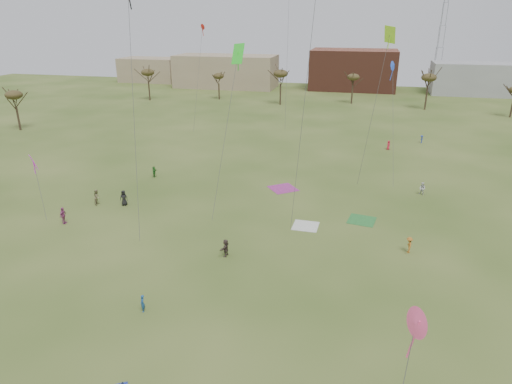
# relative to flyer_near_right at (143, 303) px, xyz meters

# --- Properties ---
(ground) EXTENTS (260.00, 260.00, 0.00)m
(ground) POSITION_rel_flyer_near_right_xyz_m (5.84, 1.25, -0.72)
(ground) COLOR #345019
(ground) RESTS_ON ground
(flyer_near_right) EXTENTS (0.57, 0.62, 1.43)m
(flyer_near_right) POSITION_rel_flyer_near_right_xyz_m (0.00, 0.00, 0.00)
(flyer_near_right) COLOR #1E4F8B
(flyer_near_right) RESTS_ON ground
(spectator_fore_b) EXTENTS (0.88, 1.04, 1.90)m
(spectator_fore_b) POSITION_rel_flyer_near_right_xyz_m (-15.33, 18.32, 0.24)
(spectator_fore_b) COLOR #847B54
(spectator_fore_b) RESTS_ON ground
(spectator_fore_c) EXTENTS (0.75, 1.67, 1.74)m
(spectator_fore_c) POSITION_rel_flyer_near_right_xyz_m (3.69, 9.85, 0.16)
(spectator_fore_c) COLOR #4C3B36
(spectator_fore_c) RESTS_ON ground
(flyer_mid_a) EXTENTS (1.05, 0.81, 1.92)m
(flyer_mid_a) POSITION_rel_flyer_near_right_xyz_m (-12.02, 18.83, 0.24)
(flyer_mid_a) COLOR black
(flyer_mid_a) RESTS_ON ground
(flyer_mid_b) EXTENTS (0.61, 1.06, 1.64)m
(flyer_mid_b) POSITION_rel_flyer_near_right_xyz_m (20.76, 14.70, 0.10)
(flyer_mid_b) COLOR #B06821
(flyer_mid_b) RESTS_ON ground
(spectator_mid_d) EXTENTS (0.57, 1.17, 1.93)m
(spectator_mid_d) POSITION_rel_flyer_near_right_xyz_m (-15.94, 12.55, 0.25)
(spectator_mid_d) COLOR #9F427C
(spectator_mid_d) RESTS_ON ground
(spectator_mid_e) EXTENTS (1.03, 0.99, 1.68)m
(spectator_mid_e) POSITION_rel_flyer_near_right_xyz_m (23.53, 31.02, 0.12)
(spectator_mid_e) COLOR silver
(spectator_mid_e) RESTS_ON ground
(flyer_far_a) EXTENTS (0.64, 1.49, 1.56)m
(flyer_far_a) POSITION_rel_flyer_near_right_xyz_m (-13.04, 29.25, 0.06)
(flyer_far_a) COLOR #2D7527
(flyer_far_a) RESTS_ON ground
(flyer_far_b) EXTENTS (0.80, 0.91, 1.57)m
(flyer_far_b) POSITION_rel_flyer_near_right_xyz_m (19.94, 51.96, 0.07)
(flyer_far_b) COLOR red
(flyer_far_b) RESTS_ON ground
(flyer_far_c) EXTENTS (0.67, 0.98, 1.41)m
(flyer_far_c) POSITION_rel_flyer_near_right_xyz_m (25.93, 57.90, -0.01)
(flyer_far_c) COLOR #213999
(flyer_far_c) RESTS_ON ground
(blanket_cream) EXTENTS (2.81, 2.81, 0.03)m
(blanket_cream) POSITION_rel_flyer_near_right_xyz_m (10.23, 18.22, -0.71)
(blanket_cream) COLOR white
(blanket_cream) RESTS_ON ground
(blanket_plum) EXTENTS (4.65, 4.65, 0.03)m
(blanket_plum) POSITION_rel_flyer_near_right_xyz_m (5.73, 28.99, -0.71)
(blanket_plum) COLOR #A7338B
(blanket_plum) RESTS_ON ground
(blanket_olive) EXTENTS (3.36, 3.36, 0.03)m
(blanket_olive) POSITION_rel_flyer_near_right_xyz_m (16.19, 21.19, -0.71)
(blanket_olive) COLOR #2E8036
(blanket_olive) RESTS_ON ground
(kites_aloft) EXTENTS (62.62, 68.55, 27.05)m
(kites_aloft) POSITION_rel_flyer_near_right_xyz_m (1.03, 26.12, 19.73)
(kites_aloft) COLOR red
(kites_aloft) RESTS_ON ground
(tree_line) EXTENTS (117.44, 49.32, 8.91)m
(tree_line) POSITION_rel_flyer_near_right_xyz_m (2.99, 80.37, 6.37)
(tree_line) COLOR #3A2B1E
(tree_line) RESTS_ON ground
(building_tan) EXTENTS (32.00, 14.00, 10.00)m
(building_tan) POSITION_rel_flyer_near_right_xyz_m (-29.16, 116.25, 4.28)
(building_tan) COLOR #937F60
(building_tan) RESTS_ON ground
(building_brick) EXTENTS (26.00, 16.00, 12.00)m
(building_brick) POSITION_rel_flyer_near_right_xyz_m (10.84, 121.25, 5.28)
(building_brick) COLOR brown
(building_brick) RESTS_ON ground
(building_grey) EXTENTS (24.00, 12.00, 9.00)m
(building_grey) POSITION_rel_flyer_near_right_xyz_m (45.84, 119.25, 3.78)
(building_grey) COLOR gray
(building_grey) RESTS_ON ground
(building_tan_west) EXTENTS (20.00, 12.00, 8.00)m
(building_tan_west) POSITION_rel_flyer_near_right_xyz_m (-59.16, 123.25, 3.28)
(building_tan_west) COLOR #937F60
(building_tan_west) RESTS_ON ground
(radio_tower) EXTENTS (1.51, 1.72, 41.00)m
(radio_tower) POSITION_rel_flyer_near_right_xyz_m (35.84, 126.25, 18.49)
(radio_tower) COLOR #9EA3A8
(radio_tower) RESTS_ON ground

